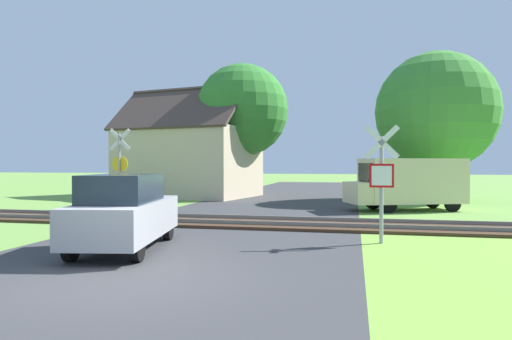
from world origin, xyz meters
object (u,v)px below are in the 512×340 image
(tree_center, at_px, (242,110))
(stop_sign_near, at_px, (382,177))
(tree_right, at_px, (436,112))
(parked_car, at_px, (125,212))
(mail_truck, at_px, (408,182))
(crossing_sign_far, at_px, (120,165))
(house, at_px, (188,160))

(tree_center, bearing_deg, stop_sign_near, -64.05)
(stop_sign_near, distance_m, tree_right, 15.32)
(stop_sign_near, bearing_deg, tree_right, -104.04)
(parked_car, bearing_deg, tree_center, 84.80)
(tree_right, bearing_deg, stop_sign_near, -104.23)
(stop_sign_near, height_order, mail_truck, stop_sign_near)
(crossing_sign_far, bearing_deg, house, 91.70)
(tree_right, xyz_separation_m, mail_truck, (-2.10, -5.92, -3.62))
(crossing_sign_far, distance_m, parked_car, 7.77)
(stop_sign_near, relative_size, house, 0.33)
(crossing_sign_far, xyz_separation_m, house, (-0.94, 10.14, 0.28))
(crossing_sign_far, height_order, tree_right, tree_right)
(tree_center, xyz_separation_m, parked_car, (1.45, -17.33, -4.39))
(house, xyz_separation_m, parked_car, (4.75, -16.82, -1.37))
(crossing_sign_far, relative_size, tree_right, 0.42)
(mail_truck, bearing_deg, tree_right, -40.80)
(house, bearing_deg, stop_sign_near, -42.42)
(crossing_sign_far, distance_m, house, 10.19)
(mail_truck, bearing_deg, crossing_sign_far, 88.34)
(tree_right, relative_size, tree_center, 1.00)
(stop_sign_near, relative_size, parked_car, 0.71)
(mail_truck, xyz_separation_m, parked_car, (-7.55, -10.73, -0.34))
(tree_right, xyz_separation_m, tree_center, (-11.09, 0.68, 0.42))
(stop_sign_near, xyz_separation_m, tree_center, (-7.40, 15.21, 3.60))
(house, bearing_deg, parked_car, -62.72)
(stop_sign_near, height_order, house, house)
(stop_sign_near, distance_m, crossing_sign_far, 10.78)
(stop_sign_near, height_order, tree_center, tree_center)
(tree_center, distance_m, mail_truck, 11.86)
(stop_sign_near, bearing_deg, house, -53.75)
(mail_truck, bearing_deg, house, 42.35)
(crossing_sign_far, xyz_separation_m, parked_car, (3.81, -6.68, -1.09))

